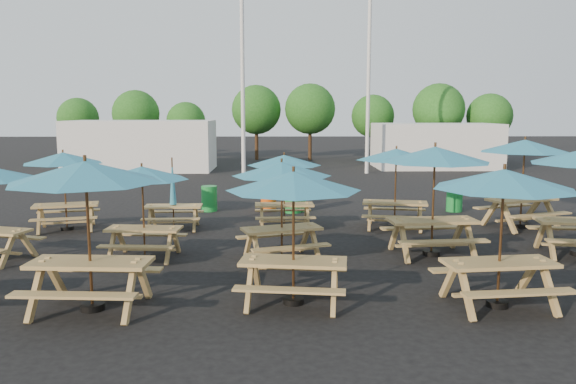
{
  "coord_description": "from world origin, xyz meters",
  "views": [
    {
      "loc": [
        -0.27,
        -13.97,
        3.35
      ],
      "look_at": [
        0.0,
        1.5,
        1.1
      ],
      "focal_mm": 35.0,
      "sensor_mm": 36.0,
      "label": 1
    }
  ],
  "objects_px": {
    "picnic_unit_8": "(284,164)",
    "waste_bin_2": "(293,200)",
    "picnic_unit_4": "(142,177)",
    "waste_bin_3": "(298,199)",
    "picnic_unit_7": "(282,174)",
    "picnic_unit_2": "(63,162)",
    "picnic_unit_3": "(86,179)",
    "waste_bin_4": "(454,199)",
    "picnic_unit_10": "(435,160)",
    "picnic_unit_9": "(504,186)",
    "picnic_unit_11": "(396,158)",
    "waste_bin_1": "(269,198)",
    "waste_bin_0": "(209,199)",
    "picnic_unit_14": "(525,150)",
    "picnic_unit_6": "(293,187)",
    "picnic_unit_5": "(173,200)"
  },
  "relations": [
    {
      "from": "picnic_unit_2",
      "to": "picnic_unit_4",
      "type": "bearing_deg",
      "value": -61.06
    },
    {
      "from": "picnic_unit_4",
      "to": "waste_bin_3",
      "type": "relative_size",
      "value": 2.66
    },
    {
      "from": "picnic_unit_3",
      "to": "waste_bin_3",
      "type": "height_order",
      "value": "picnic_unit_3"
    },
    {
      "from": "picnic_unit_11",
      "to": "picnic_unit_14",
      "type": "bearing_deg",
      "value": 11.77
    },
    {
      "from": "picnic_unit_7",
      "to": "picnic_unit_8",
      "type": "xyz_separation_m",
      "value": [
        0.09,
        3.47,
        -0.1
      ]
    },
    {
      "from": "waste_bin_0",
      "to": "waste_bin_1",
      "type": "distance_m",
      "value": 2.0
    },
    {
      "from": "picnic_unit_6",
      "to": "waste_bin_1",
      "type": "distance_m",
      "value": 9.48
    },
    {
      "from": "picnic_unit_9",
      "to": "picnic_unit_10",
      "type": "distance_m",
      "value": 3.47
    },
    {
      "from": "picnic_unit_14",
      "to": "waste_bin_3",
      "type": "relative_size",
      "value": 3.8
    },
    {
      "from": "picnic_unit_7",
      "to": "waste_bin_3",
      "type": "bearing_deg",
      "value": 65.96
    },
    {
      "from": "picnic_unit_2",
      "to": "picnic_unit_14",
      "type": "distance_m",
      "value": 13.0
    },
    {
      "from": "picnic_unit_14",
      "to": "waste_bin_0",
      "type": "relative_size",
      "value": 3.8
    },
    {
      "from": "picnic_unit_6",
      "to": "picnic_unit_14",
      "type": "height_order",
      "value": "picnic_unit_14"
    },
    {
      "from": "picnic_unit_6",
      "to": "picnic_unit_7",
      "type": "xyz_separation_m",
      "value": [
        -0.18,
        2.9,
        -0.09
      ]
    },
    {
      "from": "picnic_unit_14",
      "to": "picnic_unit_3",
      "type": "bearing_deg",
      "value": -166.46
    },
    {
      "from": "picnic_unit_3",
      "to": "picnic_unit_2",
      "type": "bearing_deg",
      "value": 117.21
    },
    {
      "from": "picnic_unit_10",
      "to": "waste_bin_1",
      "type": "relative_size",
      "value": 3.25
    },
    {
      "from": "picnic_unit_10",
      "to": "waste_bin_2",
      "type": "relative_size",
      "value": 3.25
    },
    {
      "from": "picnic_unit_9",
      "to": "waste_bin_4",
      "type": "relative_size",
      "value": 3.09
    },
    {
      "from": "picnic_unit_10",
      "to": "waste_bin_4",
      "type": "bearing_deg",
      "value": 62.69
    },
    {
      "from": "waste_bin_4",
      "to": "picnic_unit_10",
      "type": "bearing_deg",
      "value": -112.06
    },
    {
      "from": "picnic_unit_5",
      "to": "picnic_unit_11",
      "type": "xyz_separation_m",
      "value": [
        6.32,
        -0.01,
        1.18
      ]
    },
    {
      "from": "picnic_unit_4",
      "to": "waste_bin_3",
      "type": "distance_m",
      "value": 7.24
    },
    {
      "from": "waste_bin_0",
      "to": "waste_bin_1",
      "type": "bearing_deg",
      "value": 3.09
    },
    {
      "from": "picnic_unit_8",
      "to": "waste_bin_2",
      "type": "distance_m",
      "value": 2.9
    },
    {
      "from": "picnic_unit_7",
      "to": "waste_bin_0",
      "type": "distance_m",
      "value": 6.92
    },
    {
      "from": "picnic_unit_14",
      "to": "picnic_unit_8",
      "type": "bearing_deg",
      "value": 160.34
    },
    {
      "from": "picnic_unit_11",
      "to": "picnic_unit_2",
      "type": "bearing_deg",
      "value": -168.67
    },
    {
      "from": "picnic_unit_2",
      "to": "picnic_unit_14",
      "type": "height_order",
      "value": "picnic_unit_14"
    },
    {
      "from": "picnic_unit_9",
      "to": "waste_bin_4",
      "type": "bearing_deg",
      "value": 70.81
    },
    {
      "from": "picnic_unit_3",
      "to": "picnic_unit_4",
      "type": "bearing_deg",
      "value": 91.98
    },
    {
      "from": "picnic_unit_4",
      "to": "picnic_unit_9",
      "type": "bearing_deg",
      "value": -21.6
    },
    {
      "from": "picnic_unit_10",
      "to": "picnic_unit_14",
      "type": "distance_m",
      "value": 4.63
    },
    {
      "from": "picnic_unit_8",
      "to": "waste_bin_1",
      "type": "distance_m",
      "value": 3.32
    },
    {
      "from": "picnic_unit_2",
      "to": "picnic_unit_7",
      "type": "distance_m",
      "value": 6.94
    },
    {
      "from": "picnic_unit_5",
      "to": "picnic_unit_9",
      "type": "xyz_separation_m",
      "value": [
        6.76,
        -6.53,
        1.26
      ]
    },
    {
      "from": "picnic_unit_8",
      "to": "picnic_unit_14",
      "type": "distance_m",
      "value": 6.84
    },
    {
      "from": "waste_bin_0",
      "to": "picnic_unit_3",
      "type": "bearing_deg",
      "value": -95.07
    },
    {
      "from": "waste_bin_1",
      "to": "waste_bin_3",
      "type": "xyz_separation_m",
      "value": [
        1.0,
        -0.17,
        0.0
      ]
    },
    {
      "from": "waste_bin_1",
      "to": "waste_bin_3",
      "type": "height_order",
      "value": "same"
    },
    {
      "from": "picnic_unit_14",
      "to": "waste_bin_2",
      "type": "bearing_deg",
      "value": 139.35
    },
    {
      "from": "picnic_unit_2",
      "to": "picnic_unit_14",
      "type": "bearing_deg",
      "value": -13.71
    },
    {
      "from": "waste_bin_2",
      "to": "picnic_unit_4",
      "type": "bearing_deg",
      "value": -121.63
    },
    {
      "from": "picnic_unit_5",
      "to": "waste_bin_4",
      "type": "bearing_deg",
      "value": 14.56
    },
    {
      "from": "waste_bin_2",
      "to": "waste_bin_4",
      "type": "distance_m",
      "value": 5.42
    },
    {
      "from": "picnic_unit_7",
      "to": "picnic_unit_9",
      "type": "xyz_separation_m",
      "value": [
        3.7,
        -3.12,
        0.14
      ]
    },
    {
      "from": "picnic_unit_10",
      "to": "picnic_unit_11",
      "type": "xyz_separation_m",
      "value": [
        -0.24,
        3.06,
        -0.22
      ]
    },
    {
      "from": "picnic_unit_3",
      "to": "picnic_unit_4",
      "type": "distance_m",
      "value": 3.39
    },
    {
      "from": "picnic_unit_2",
      "to": "picnic_unit_4",
      "type": "height_order",
      "value": "picnic_unit_2"
    },
    {
      "from": "picnic_unit_2",
      "to": "picnic_unit_11",
      "type": "height_order",
      "value": "picnic_unit_11"
    }
  ]
}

